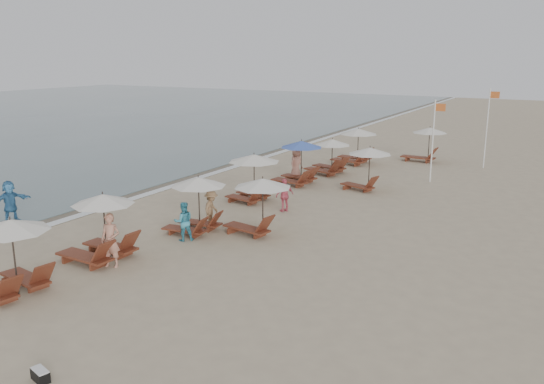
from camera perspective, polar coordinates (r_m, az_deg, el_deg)
The scene contains 22 objects.
ground at distance 17.28m, azimuth 0.56°, elevation -9.52°, with size 160.00×160.00×0.00m, color tan.
wet_sand_band at distance 31.99m, azimuth -10.53°, elevation 1.28°, with size 3.20×140.00×0.01m, color #6B5E4C.
foam_line at distance 31.19m, azimuth -8.69°, elevation 1.04°, with size 0.50×140.00×0.02m, color white.
lounger_station_0 at distance 18.04m, azimuth -25.17°, elevation -6.05°, with size 2.56×2.18×2.31m.
lounger_station_1 at distance 19.90m, azimuth -17.19°, elevation -3.81°, with size 2.62×2.09×2.35m.
lounger_station_2 at distance 22.05m, azimuth -7.84°, elevation -1.18°, with size 2.42×2.16×2.26m.
lounger_station_3 at distance 26.52m, azimuth -2.14°, elevation 1.79°, with size 2.57×2.45×2.29m.
lounger_station_4 at distance 30.11m, azimuth 2.56°, elevation 2.91°, with size 2.66×2.26×2.38m.
lounger_station_5 at distance 33.00m, azimuth 5.67°, elevation 3.50°, with size 2.67×2.51×2.05m.
lounger_station_6 at distance 36.20m, azimuth 8.32°, elevation 4.57°, with size 2.82×2.39×2.26m.
inland_station_0 at distance 21.59m, azimuth -1.67°, elevation -0.86°, with size 2.72×2.24×2.22m.
inland_station_1 at distance 29.07m, azimuth 9.47°, elevation 2.96°, with size 2.62×2.24×2.22m.
inland_station_2 at distance 37.79m, azimuth 15.20°, elevation 4.91°, with size 2.86×2.24×2.22m.
beachgoer_near at distance 19.19m, azimuth -16.10°, elevation -4.75°, with size 0.66×0.44×1.82m, color #B27760.
beachgoer_mid_a at distance 21.29m, azimuth -8.98°, elevation -2.98°, with size 0.73×0.57×1.50m, color teal.
beachgoer_mid_b at distance 22.75m, azimuth -6.18°, elevation -1.73°, with size 0.99×0.57×1.54m, color olive.
beachgoer_far_a at distance 24.90m, azimuth 1.31°, elevation -0.33°, with size 0.88×0.36×1.49m, color #D55568.
beachgoer_far_b at distance 31.37m, azimuth 2.47°, elevation 2.93°, with size 0.88×0.58×1.81m, color #9E6856.
waterline_walker at distance 25.82m, azimuth -25.10°, elevation -0.85°, with size 1.62×0.52×1.75m, color teal.
duffel_bag at distance 13.65m, azimuth -22.50°, elevation -16.82°, with size 0.53×0.36×0.27m.
flag_pole_near at distance 31.61m, azimuth 16.12°, elevation 5.40°, with size 0.59×0.08×4.49m.
flag_pole_far at distance 36.61m, azimuth 21.09°, elevation 6.42°, with size 0.60×0.08×4.87m.
Camera 1 is at (7.61, -13.91, 6.87)m, focal length 37.01 mm.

